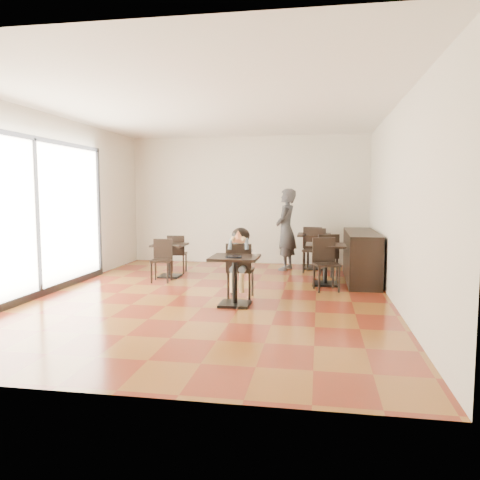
% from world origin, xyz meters
% --- Properties ---
extents(floor, '(6.00, 8.00, 0.01)m').
position_xyz_m(floor, '(0.00, 0.00, 0.00)').
color(floor, brown).
rests_on(floor, ground).
extents(ceiling, '(6.00, 8.00, 0.01)m').
position_xyz_m(ceiling, '(0.00, 0.00, 3.20)').
color(ceiling, white).
rests_on(ceiling, floor).
extents(wall_back, '(6.00, 0.01, 3.20)m').
position_xyz_m(wall_back, '(0.00, 4.00, 1.60)').
color(wall_back, beige).
rests_on(wall_back, floor).
extents(wall_front, '(6.00, 0.01, 3.20)m').
position_xyz_m(wall_front, '(0.00, -4.00, 1.60)').
color(wall_front, beige).
rests_on(wall_front, floor).
extents(wall_left, '(0.01, 8.00, 3.20)m').
position_xyz_m(wall_left, '(-3.00, 0.00, 1.60)').
color(wall_left, beige).
rests_on(wall_left, floor).
extents(wall_right, '(0.01, 8.00, 3.20)m').
position_xyz_m(wall_right, '(3.00, 0.00, 1.60)').
color(wall_right, beige).
rests_on(wall_right, floor).
extents(storefront_window, '(0.04, 4.50, 2.60)m').
position_xyz_m(storefront_window, '(-2.97, -0.50, 1.40)').
color(storefront_window, white).
rests_on(storefront_window, floor).
extents(child_table, '(0.75, 0.75, 0.79)m').
position_xyz_m(child_table, '(0.48, -0.55, 0.40)').
color(child_table, black).
rests_on(child_table, floor).
extents(child_chair, '(0.43, 0.43, 0.95)m').
position_xyz_m(child_chair, '(0.48, 0.00, 0.48)').
color(child_chair, black).
rests_on(child_chair, floor).
extents(child, '(0.43, 0.60, 1.20)m').
position_xyz_m(child, '(0.48, 0.00, 0.60)').
color(child, slate).
rests_on(child, child_chair).
extents(plate, '(0.27, 0.27, 0.02)m').
position_xyz_m(plate, '(0.48, -0.65, 0.80)').
color(plate, black).
rests_on(plate, child_table).
extents(pizza_slice, '(0.28, 0.21, 0.06)m').
position_xyz_m(pizza_slice, '(0.48, -0.19, 1.04)').
color(pizza_slice, '#DEC775').
rests_on(pizza_slice, child).
extents(adult_patron, '(0.59, 0.77, 1.88)m').
position_xyz_m(adult_patron, '(1.04, 3.06, 0.94)').
color(adult_patron, '#3C3D42').
rests_on(adult_patron, floor).
extents(cafe_table_mid, '(0.93, 0.93, 0.80)m').
position_xyz_m(cafe_table_mid, '(1.92, 1.39, 0.40)').
color(cafe_table_mid, black).
rests_on(cafe_table_mid, floor).
extents(cafe_table_left, '(0.74, 0.74, 0.71)m').
position_xyz_m(cafe_table_left, '(-1.33, 1.71, 0.35)').
color(cafe_table_left, black).
rests_on(cafe_table_left, floor).
extents(cafe_table_back, '(0.93, 0.93, 0.82)m').
position_xyz_m(cafe_table_back, '(1.69, 3.36, 0.41)').
color(cafe_table_back, black).
rests_on(cafe_table_back, floor).
extents(chair_mid_a, '(0.53, 0.53, 0.96)m').
position_xyz_m(chair_mid_a, '(1.94, 1.94, 0.48)').
color(chair_mid_a, black).
rests_on(chair_mid_a, floor).
extents(chair_mid_b, '(0.53, 0.53, 0.96)m').
position_xyz_m(chair_mid_b, '(1.94, 0.84, 0.48)').
color(chair_mid_b, black).
rests_on(chair_mid_b, floor).
extents(chair_left_a, '(0.42, 0.42, 0.85)m').
position_xyz_m(chair_left_a, '(-1.33, 2.26, 0.43)').
color(chair_left_a, black).
rests_on(chair_left_a, floor).
extents(chair_left_b, '(0.42, 0.42, 0.85)m').
position_xyz_m(chair_left_b, '(-1.33, 1.16, 0.43)').
color(chair_left_b, black).
rests_on(chair_left_b, floor).
extents(chair_back_a, '(0.53, 0.53, 0.99)m').
position_xyz_m(chair_back_a, '(1.69, 3.50, 0.49)').
color(chair_back_a, black).
rests_on(chair_back_a, floor).
extents(chair_back_b, '(0.53, 0.53, 0.99)m').
position_xyz_m(chair_back_b, '(1.69, 2.81, 0.49)').
color(chair_back_b, black).
rests_on(chair_back_b, floor).
extents(service_counter, '(0.60, 2.40, 1.00)m').
position_xyz_m(service_counter, '(2.65, 2.00, 0.50)').
color(service_counter, black).
rests_on(service_counter, floor).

